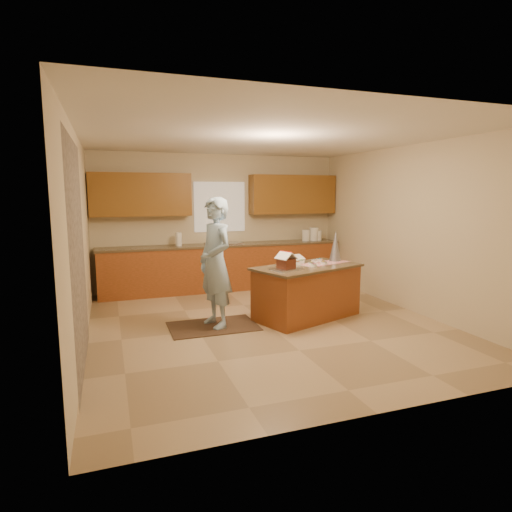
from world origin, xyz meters
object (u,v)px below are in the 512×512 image
island_base (307,293)px  tinsel_tree (335,246)px  gingerbread_house (286,262)px  boy (216,263)px

island_base → tinsel_tree: bearing=3.7°
island_base → gingerbread_house: bearing=-174.8°
tinsel_tree → gingerbread_house: bearing=-156.1°
tinsel_tree → gingerbread_house: size_ratio=1.55×
island_base → gingerbread_house: 0.73m
boy → gingerbread_house: bearing=61.5°
tinsel_tree → gingerbread_house: 1.19m
gingerbread_house → island_base: bearing=24.8°
tinsel_tree → gingerbread_house: (-1.09, -0.48, -0.13)m
boy → island_base: bearing=73.6°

